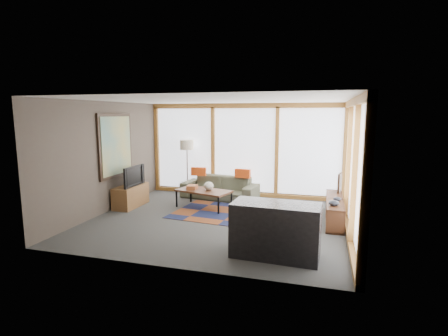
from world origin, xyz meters
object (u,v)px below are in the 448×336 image
(sofa, at_px, (220,188))
(television, at_px, (131,176))
(coffee_table, at_px, (204,199))
(tv_console, at_px, (131,196))
(bookshelf, at_px, (334,210))
(bar_counter, at_px, (276,230))
(floor_lamp, at_px, (187,167))

(sofa, xyz_separation_m, television, (-1.85, -1.46, 0.49))
(coffee_table, xyz_separation_m, tv_console, (-1.81, -0.39, 0.05))
(coffee_table, height_order, tv_console, tv_console)
(bookshelf, distance_m, bar_counter, 2.50)
(television, distance_m, bar_counter, 4.41)
(floor_lamp, relative_size, bar_counter, 1.12)
(bookshelf, bearing_deg, floor_lamp, 159.39)
(floor_lamp, bearing_deg, tv_console, -116.24)
(coffee_table, distance_m, bookshelf, 3.10)
(floor_lamp, relative_size, coffee_table, 1.18)
(sofa, bearing_deg, tv_console, -136.14)
(floor_lamp, distance_m, bar_counter, 4.93)
(floor_lamp, relative_size, television, 1.78)
(sofa, relative_size, coffee_table, 1.56)
(television, xyz_separation_m, bar_counter, (3.87, -2.08, -0.34))
(sofa, xyz_separation_m, bookshelf, (2.99, -1.24, -0.06))
(sofa, xyz_separation_m, coffee_table, (-0.10, -1.03, -0.08))
(tv_console, bearing_deg, coffee_table, 12.31)
(coffee_table, relative_size, bookshelf, 0.69)
(bookshelf, xyz_separation_m, bar_counter, (-0.97, -2.30, 0.20))
(floor_lamp, distance_m, bookshelf, 4.37)
(sofa, relative_size, tv_console, 1.95)
(floor_lamp, xyz_separation_m, television, (-0.79, -1.74, 0.00))
(coffee_table, bearing_deg, tv_console, -167.69)
(coffee_table, bearing_deg, floor_lamp, 126.24)
(tv_console, bearing_deg, bar_counter, -28.32)
(coffee_table, bearing_deg, bar_counter, -49.80)
(bookshelf, height_order, bar_counter, bar_counter)
(tv_console, xyz_separation_m, television, (0.06, -0.04, 0.52))
(floor_lamp, xyz_separation_m, bar_counter, (3.09, -3.82, -0.34))
(bookshelf, relative_size, bar_counter, 1.38)
(sofa, distance_m, tv_console, 2.38)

